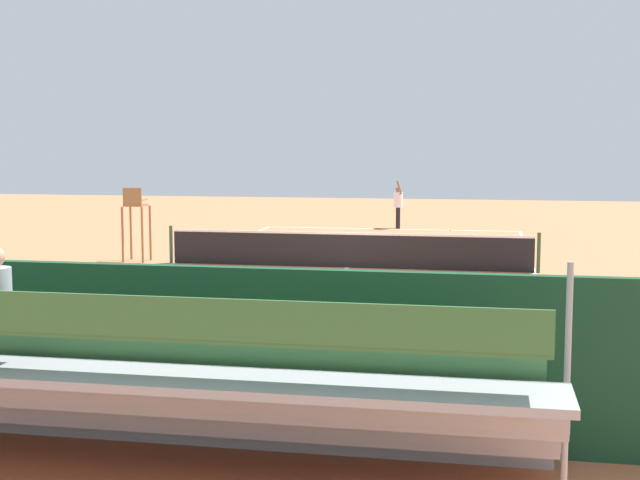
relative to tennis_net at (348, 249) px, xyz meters
The scene contains 11 objects.
ground_plane 0.50m from the tennis_net, ahead, with size 60.00×60.00×0.00m, color #CC7047.
court_line_markings 0.50m from the tennis_net, 90.00° to the right, with size 10.10×22.20×0.01m.
tennis_net is the anchor object (origin of this frame).
backdrop_wall 14.01m from the tennis_net, 90.00° to the left, with size 18.00×0.16×2.00m, color #194228.
bleacher_stand 15.36m from the tennis_net, 89.42° to the left, with size 9.06×2.40×2.48m.
umpire_chair 6.25m from the tennis_net, ahead, with size 0.67×0.67×2.14m.
courtside_bench 13.43m from the tennis_net, 98.72° to the left, with size 1.80×0.40×0.93m.
equipment_bag 13.40m from the tennis_net, 90.23° to the left, with size 0.90×0.36×0.36m, color #B22D2D.
tennis_player 11.37m from the tennis_net, 91.15° to the right, with size 0.44×0.56×1.93m.
tennis_racket 11.07m from the tennis_net, 88.27° to the right, with size 0.58×0.36×0.03m.
tennis_ball_near 11.00m from the tennis_net, 102.33° to the right, with size 0.07×0.07×0.07m, color #CCDB33.
Camera 1 is at (-3.76, 23.54, 3.41)m, focal length 49.17 mm.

